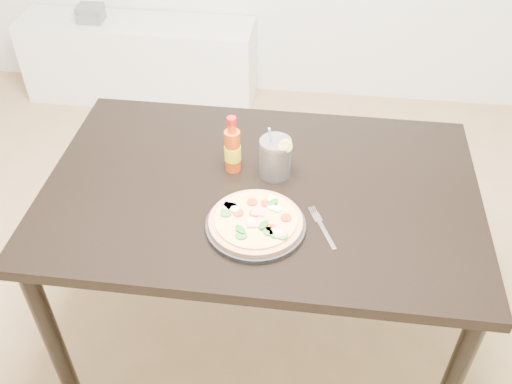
# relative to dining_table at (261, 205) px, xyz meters

# --- Properties ---
(dining_table) EXTENTS (1.40, 0.90, 0.75)m
(dining_table) POSITION_rel_dining_table_xyz_m (0.00, 0.00, 0.00)
(dining_table) COLOR black
(dining_table) RESTS_ON ground
(plate) EXTENTS (0.30, 0.30, 0.02)m
(plate) POSITION_rel_dining_table_xyz_m (0.01, -0.19, 0.09)
(plate) COLOR black
(plate) RESTS_ON dining_table
(pizza) EXTENTS (0.28, 0.28, 0.03)m
(pizza) POSITION_rel_dining_table_xyz_m (0.01, -0.19, 0.11)
(pizza) COLOR tan
(pizza) RESTS_ON plate
(hot_sauce_bottle) EXTENTS (0.07, 0.07, 0.21)m
(hot_sauce_bottle) POSITION_rel_dining_table_xyz_m (-0.10, 0.08, 0.16)
(hot_sauce_bottle) COLOR #C33E0B
(hot_sauce_bottle) RESTS_ON dining_table
(cola_cup) EXTENTS (0.11, 0.10, 0.19)m
(cola_cup) POSITION_rel_dining_table_xyz_m (0.04, 0.07, 0.15)
(cola_cup) COLOR black
(cola_cup) RESTS_ON dining_table
(fork) EXTENTS (0.09, 0.18, 0.00)m
(fork) POSITION_rel_dining_table_xyz_m (0.20, -0.16, 0.09)
(fork) COLOR silver
(fork) RESTS_ON dining_table
(media_console) EXTENTS (1.40, 0.34, 0.50)m
(media_console) POSITION_rel_dining_table_xyz_m (-0.95, 1.67, -0.42)
(media_console) COLOR white
(media_console) RESTS_ON ground
(cd_stack) EXTENTS (0.14, 0.12, 0.09)m
(cd_stack) POSITION_rel_dining_table_xyz_m (-1.20, 1.65, -0.12)
(cd_stack) COLOR slate
(cd_stack) RESTS_ON media_console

